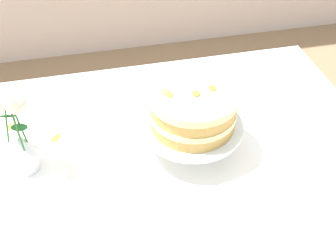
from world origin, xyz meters
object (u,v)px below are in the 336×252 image
Objects in this scene: cake_stand at (192,129)px; flower_vase at (17,133)px; layer_cake at (193,108)px; dining_table at (154,187)px.

flower_vase reaches higher than cake_stand.
flower_vase is (-0.47, 0.03, 0.05)m from cake_stand.
flower_vase is at bearing 176.06° from layer_cake.
dining_table is 0.42m from flower_vase.
flower_vase is at bearing 167.85° from dining_table.
flower_vase reaches higher than dining_table.
cake_stand reaches higher than dining_table.
layer_cake is (0.12, 0.04, 0.25)m from dining_table.
dining_table is 5.07× the size of flower_vase.
layer_cake reaches higher than dining_table.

